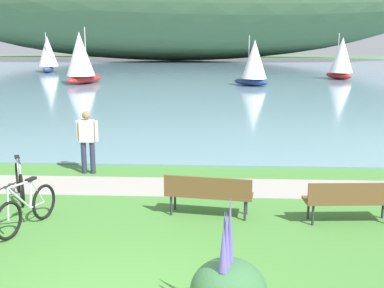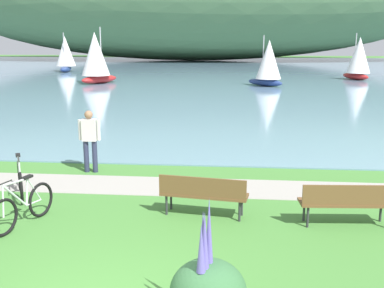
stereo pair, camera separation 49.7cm
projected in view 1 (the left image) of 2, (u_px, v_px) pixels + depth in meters
bay_water at (205, 71)px, 52.38m from camera, size 180.00×80.00×0.04m
shoreline_path at (164, 187)px, 11.53m from camera, size 60.00×1.50×0.01m
park_bench_near_camera at (208, 192)px, 9.51m from camera, size 1.85×0.74×0.88m
park_bench_further_along at (351, 198)px, 9.14m from camera, size 1.83×0.61×0.88m
bicycle_leaning_near_bench at (27, 209)px, 8.91m from camera, size 0.54×1.72×1.01m
bicycle_beside_path at (20, 182)px, 10.61m from camera, size 0.87×1.60×1.01m
person_at_shoreline at (87, 138)px, 12.49m from camera, size 0.61×0.22×1.71m
sailboat_nearest_to_shore at (48, 54)px, 50.69m from camera, size 2.45×3.72×4.23m
sailboat_mid_bay at (341, 58)px, 41.53m from camera, size 2.68×3.58×4.08m
sailboat_toward_hillside at (254, 62)px, 35.56m from camera, size 3.10×3.02×3.83m
sailboat_far_off at (80, 57)px, 37.03m from camera, size 3.08×3.89×4.50m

